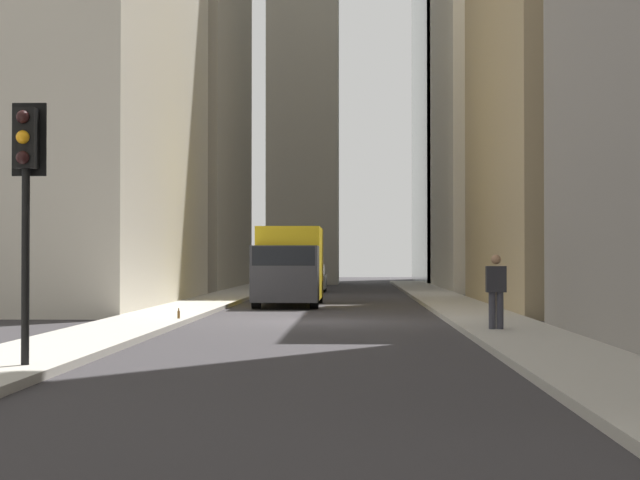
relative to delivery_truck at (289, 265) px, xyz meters
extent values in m
plane|color=#302D30|center=(-9.55, -1.40, -1.46)|extent=(135.00, 135.00, 0.00)
cube|color=#A8A399|center=(-9.55, 3.10, -1.39)|extent=(90.00, 2.20, 0.14)
cube|color=#A8A399|center=(-9.55, -5.90, -1.39)|extent=(90.00, 2.20, 0.14)
cube|color=#9E8966|center=(-1.30, -12.00, 7.95)|extent=(15.54, 10.00, 18.83)
cube|color=beige|center=(20.88, -12.00, 11.25)|extent=(18.13, 10.00, 25.42)
cube|color=#B7B2A5|center=(32.41, 1.05, 10.18)|extent=(4.67, 4.67, 23.27)
cube|color=yellow|center=(0.91, 0.00, 0.08)|extent=(4.60, 2.25, 2.60)
cube|color=#38383D|center=(-2.29, 0.00, -0.27)|extent=(1.90, 2.25, 1.90)
cube|color=black|center=(-2.29, 0.00, 0.33)|extent=(1.92, 2.09, 0.64)
cylinder|color=black|center=(-2.29, -0.99, -1.02)|extent=(0.88, 0.28, 0.88)
cylinder|color=black|center=(-2.29, 0.98, -1.02)|extent=(0.88, 0.28, 0.88)
cylinder|color=black|center=(2.31, -0.99, -1.02)|extent=(0.88, 0.28, 0.88)
cylinder|color=black|center=(2.31, 0.98, -1.02)|extent=(0.88, 0.28, 0.88)
cube|color=slate|center=(15.71, 0.00, -0.93)|extent=(4.30, 1.78, 0.70)
cube|color=black|center=(15.91, 0.00, -0.31)|extent=(2.10, 1.58, 0.54)
cylinder|color=black|center=(14.36, -0.78, -1.14)|extent=(0.64, 0.22, 0.64)
cylinder|color=black|center=(14.36, 0.78, -1.14)|extent=(0.64, 0.22, 0.64)
cylinder|color=black|center=(17.06, -0.78, -1.14)|extent=(0.64, 0.22, 0.64)
cylinder|color=black|center=(17.06, 0.78, -1.14)|extent=(0.64, 0.22, 0.64)
cylinder|color=black|center=(-22.67, 2.53, 0.14)|extent=(0.12, 0.12, 2.91)
cube|color=black|center=(-22.67, 2.53, 2.04)|extent=(0.28, 0.32, 0.90)
cube|color=black|center=(-22.52, 2.53, 2.04)|extent=(0.03, 0.52, 1.10)
sphere|color=black|center=(-22.83, 2.53, 2.34)|extent=(0.20, 0.20, 0.20)
sphere|color=orange|center=(-22.83, 2.53, 2.04)|extent=(0.20, 0.20, 0.20)
sphere|color=black|center=(-22.83, 2.53, 1.74)|extent=(0.20, 0.20, 0.20)
cylinder|color=#33333D|center=(-14.48, -5.59, -0.91)|extent=(0.16, 0.16, 0.82)
cylinder|color=#33333D|center=(-14.48, -5.42, -0.91)|extent=(0.16, 0.16, 0.82)
cube|color=#232328|center=(-14.48, -5.50, -0.21)|extent=(0.26, 0.44, 0.58)
sphere|color=#936B4C|center=(-14.48, -5.50, 0.23)|extent=(0.22, 0.22, 0.22)
cylinder|color=brown|center=(-10.57, 2.26, -1.22)|extent=(0.07, 0.07, 0.20)
cylinder|color=brown|center=(-10.57, 2.26, -1.08)|extent=(0.03, 0.03, 0.07)
camera|label=1|loc=(-38.31, -2.35, 0.26)|focal=59.77mm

